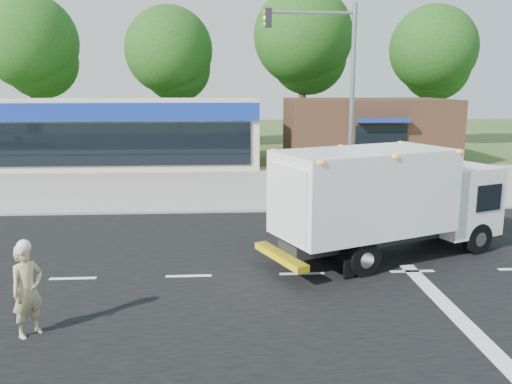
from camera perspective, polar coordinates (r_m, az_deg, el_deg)
ground at (r=14.65m, az=4.84°, el=-8.62°), size 120.00×120.00×0.00m
road_asphalt at (r=14.64m, az=4.84°, el=-8.60°), size 60.00×14.00×0.02m
sidewalk at (r=22.45m, az=1.86°, el=-1.28°), size 60.00×2.40×0.12m
parking_apron at (r=28.13m, az=0.77°, el=1.23°), size 60.00×9.00×0.02m
lane_markings at (r=13.67m, az=11.37°, el=-10.24°), size 55.20×7.00×0.01m
ems_box_truck at (r=15.88m, az=13.56°, el=-0.35°), size 7.55×4.87×3.22m
emergency_worker at (r=11.85m, az=-22.93°, el=-9.41°), size 0.78×0.83×2.01m
retail_strip_mall at (r=34.38m, az=-15.20°, el=6.07°), size 18.00×6.20×4.00m
brown_storefront at (r=34.91m, az=11.64°, el=6.30°), size 10.00×6.70×4.00m
traffic_signal_pole at (r=21.65m, az=8.42°, el=11.11°), size 3.51×0.25×8.00m
background_trees at (r=41.85m, az=-1.87°, el=14.72°), size 36.77×7.39×12.10m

